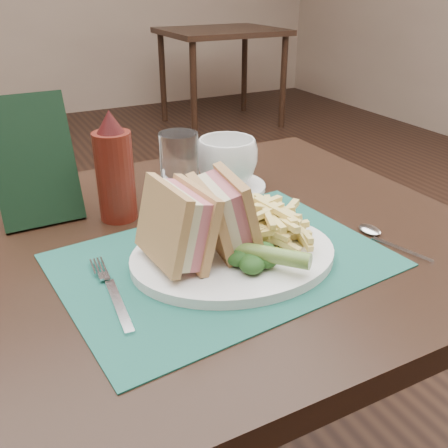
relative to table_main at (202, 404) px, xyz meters
name	(u,v)px	position (x,y,z in m)	size (l,w,h in m)	color
floor	(136,382)	(0.00, 0.50, -0.38)	(7.00, 7.00, 0.00)	black
wall_back	(7,120)	(0.00, 4.00, -0.38)	(6.00, 6.00, 0.00)	gray
table_main	(202,404)	(0.00, 0.00, 0.00)	(0.90, 0.75, 0.75)	black
table_bg_right	(222,78)	(1.60, 3.04, 0.00)	(0.90, 0.75, 0.75)	black
placemat	(223,260)	(0.00, -0.09, 0.38)	(0.46, 0.33, 0.00)	#1A5447
plate	(233,255)	(0.01, -0.10, 0.38)	(0.30, 0.24, 0.01)	white
sandwich_half_a	(163,228)	(-0.09, -0.09, 0.45)	(0.06, 0.12, 0.11)	tan
sandwich_half_b	(211,215)	(-0.02, -0.08, 0.45)	(0.06, 0.11, 0.10)	tan
kale_garnish	(258,257)	(0.02, -0.15, 0.41)	(0.11, 0.08, 0.03)	#183B15
pickle_spear	(267,254)	(0.03, -0.16, 0.41)	(0.02, 0.02, 0.12)	#54762D
fries_pile	(270,219)	(0.08, -0.09, 0.42)	(0.18, 0.20, 0.06)	#EED977
fork	(112,290)	(-0.17, -0.10, 0.38)	(0.03, 0.17, 0.01)	silver
spoon	(390,241)	(0.25, -0.17, 0.38)	(0.03, 0.15, 0.01)	silver
saucer	(227,187)	(0.13, 0.14, 0.38)	(0.15, 0.15, 0.01)	white
coffee_cup	(227,162)	(0.13, 0.14, 0.43)	(0.12, 0.12, 0.09)	white
drinking_glass	(180,169)	(0.03, 0.13, 0.44)	(0.07, 0.07, 0.13)	silver
ketchup_bottle	(114,166)	(-0.09, 0.12, 0.47)	(0.06, 0.06, 0.19)	#4F150D
check_presenter	(33,161)	(-0.21, 0.17, 0.48)	(0.13, 0.01, 0.21)	black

